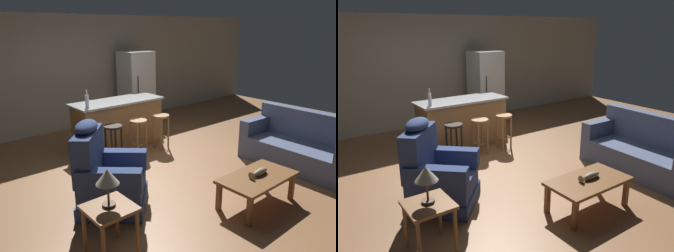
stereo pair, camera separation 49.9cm
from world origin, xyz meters
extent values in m
plane|color=brown|center=(0.00, 0.00, 0.00)|extent=(12.00, 12.00, 0.00)
cube|color=#A89E89|center=(0.00, 3.12, 1.30)|extent=(12.00, 0.05, 2.60)
cube|color=brown|center=(0.17, -1.79, 0.40)|extent=(1.10, 0.60, 0.04)
cube|color=brown|center=(-0.32, -2.03, 0.19)|extent=(0.06, 0.06, 0.38)
cube|color=brown|center=(0.66, -2.03, 0.19)|extent=(0.06, 0.06, 0.38)
cube|color=brown|center=(-0.32, -1.55, 0.19)|extent=(0.06, 0.06, 0.38)
cube|color=brown|center=(0.66, -1.55, 0.19)|extent=(0.06, 0.06, 0.38)
cube|color=#4C3823|center=(0.22, -1.79, 0.43)|extent=(0.22, 0.07, 0.01)
ellipsoid|color=gray|center=(0.22, -1.79, 0.46)|extent=(0.28, 0.09, 0.09)
cone|color=gray|center=(0.05, -1.79, 0.46)|extent=(0.06, 0.10, 0.10)
cube|color=#4C5675|center=(1.77, -1.52, 0.10)|extent=(0.89, 1.92, 0.20)
cube|color=#4C5675|center=(1.77, -1.52, 0.31)|extent=(0.89, 1.92, 0.22)
cube|color=#4C5675|center=(2.09, -1.53, 0.68)|extent=(0.25, 1.90, 0.52)
cube|color=#4C5675|center=(1.79, -0.67, 0.56)|extent=(0.84, 0.22, 0.28)
cube|color=navy|center=(-1.32, -0.57, 0.09)|extent=(1.19, 1.19, 0.18)
cube|color=navy|center=(-1.32, -0.57, 0.30)|extent=(1.10, 1.10, 0.24)
cube|color=navy|center=(-1.54, -0.37, 0.74)|extent=(0.68, 0.72, 0.64)
ellipsoid|color=navy|center=(-1.54, -0.37, 1.12)|extent=(0.51, 0.52, 0.16)
cube|color=navy|center=(-1.08, -0.34, 0.55)|extent=(0.71, 0.67, 0.26)
cube|color=navy|center=(-1.52, -0.83, 0.55)|extent=(0.71, 0.67, 0.26)
cube|color=brown|center=(-1.85, -1.38, 0.54)|extent=(0.48, 0.48, 0.04)
cylinder|color=brown|center=(-2.05, -1.58, 0.26)|extent=(0.04, 0.04, 0.52)
cylinder|color=brown|center=(-1.65, -1.58, 0.26)|extent=(0.04, 0.04, 0.52)
cylinder|color=brown|center=(-2.05, -1.18, 0.26)|extent=(0.04, 0.04, 0.52)
cylinder|color=brown|center=(-1.65, -1.18, 0.26)|extent=(0.04, 0.04, 0.52)
cylinder|color=#4C3823|center=(-1.85, -1.36, 0.58)|extent=(0.14, 0.14, 0.03)
cylinder|color=#4C3823|center=(-1.85, -1.36, 0.70)|extent=(0.02, 0.02, 0.22)
cone|color=#BCB29E|center=(-1.85, -1.36, 0.89)|extent=(0.24, 0.24, 0.16)
cube|color=#9E7042|center=(0.00, 1.35, 0.45)|extent=(1.71, 0.63, 0.91)
cube|color=#B2B2B2|center=(0.00, 1.35, 0.93)|extent=(1.80, 0.70, 0.04)
cylinder|color=black|center=(-0.51, 0.72, 0.66)|extent=(0.32, 0.32, 0.04)
torus|color=black|center=(-0.51, 0.72, 0.22)|extent=(0.23, 0.23, 0.02)
cylinder|color=black|center=(-0.61, 0.62, 0.32)|extent=(0.04, 0.04, 0.64)
cylinder|color=black|center=(-0.41, 0.62, 0.32)|extent=(0.04, 0.04, 0.64)
cylinder|color=black|center=(-0.61, 0.82, 0.32)|extent=(0.04, 0.04, 0.64)
cylinder|color=black|center=(-0.41, 0.82, 0.32)|extent=(0.04, 0.04, 0.64)
cylinder|color=#A87A47|center=(0.04, 0.72, 0.66)|extent=(0.32, 0.32, 0.04)
torus|color=#A87A47|center=(0.04, 0.72, 0.22)|extent=(0.23, 0.23, 0.02)
cylinder|color=#A87A47|center=(-0.06, 0.62, 0.32)|extent=(0.04, 0.04, 0.64)
cylinder|color=#A87A47|center=(0.14, 0.62, 0.32)|extent=(0.04, 0.04, 0.64)
cylinder|color=#A87A47|center=(-0.06, 0.82, 0.32)|extent=(0.04, 0.04, 0.64)
cylinder|color=#A87A47|center=(0.14, 0.82, 0.32)|extent=(0.04, 0.04, 0.64)
cylinder|color=#A87A47|center=(0.58, 0.72, 0.66)|extent=(0.32, 0.32, 0.04)
torus|color=#A87A47|center=(0.58, 0.72, 0.22)|extent=(0.23, 0.23, 0.02)
cylinder|color=#A87A47|center=(0.48, 0.62, 0.32)|extent=(0.04, 0.04, 0.64)
cylinder|color=#A87A47|center=(0.68, 0.62, 0.32)|extent=(0.04, 0.04, 0.64)
cylinder|color=#A87A47|center=(0.48, 0.82, 0.32)|extent=(0.04, 0.04, 0.64)
cylinder|color=#A87A47|center=(0.68, 0.82, 0.32)|extent=(0.04, 0.04, 0.64)
cube|color=white|center=(1.31, 2.55, 0.88)|extent=(0.70, 0.66, 1.76)
cylinder|color=#333338|center=(1.12, 2.20, 0.97)|extent=(0.02, 0.02, 0.50)
cylinder|color=silver|center=(-0.72, 1.20, 1.06)|extent=(0.07, 0.07, 0.22)
cylinder|color=silver|center=(-0.72, 1.20, 1.22)|extent=(0.03, 0.03, 0.10)
camera|label=1|loc=(-3.34, -4.01, 2.33)|focal=35.00mm
camera|label=2|loc=(-2.94, -4.32, 2.33)|focal=35.00mm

